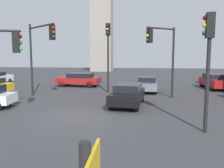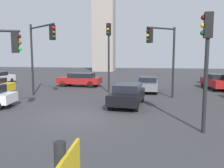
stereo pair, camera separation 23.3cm
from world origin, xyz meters
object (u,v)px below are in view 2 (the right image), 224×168
at_px(car_6, 217,81).
at_px(car_4, 80,79).
at_px(traffic_light_0, 207,50).
at_px(traffic_light_2, 109,45).
at_px(traffic_light_1, 162,48).
at_px(car_7, 148,84).
at_px(car_2, 128,94).
at_px(traffic_light_3, 41,45).

bearing_deg(car_6, car_4, -95.96).
bearing_deg(traffic_light_0, traffic_light_2, -58.00).
bearing_deg(traffic_light_1, traffic_light_0, 62.30).
xyz_separation_m(traffic_light_0, car_7, (-2.29, 10.92, -2.72)).
bearing_deg(traffic_light_2, car_7, 119.33).
bearing_deg(car_4, car_6, -175.87).
bearing_deg(car_2, traffic_light_3, -99.22).
distance_m(car_2, car_4, 10.34).
xyz_separation_m(traffic_light_3, car_7, (7.82, 4.41, -3.28)).
bearing_deg(traffic_light_3, traffic_light_0, 7.11).
relative_size(traffic_light_2, car_2, 1.39).
xyz_separation_m(traffic_light_1, car_2, (-2.24, -2.68, -3.01)).
relative_size(traffic_light_3, car_6, 1.30).
distance_m(traffic_light_1, car_4, 10.35).
distance_m(car_4, car_6, 13.42).
height_order(traffic_light_1, car_6, traffic_light_1).
relative_size(traffic_light_3, car_2, 1.33).
relative_size(traffic_light_1, traffic_light_3, 0.94).
relative_size(traffic_light_2, car_7, 1.46).
height_order(car_2, car_4, car_4).
xyz_separation_m(traffic_light_3, car_6, (14.31, 6.88, -3.21)).
xyz_separation_m(car_4, car_6, (13.42, -0.03, 0.02)).
relative_size(traffic_light_0, car_2, 1.16).
height_order(traffic_light_0, car_6, traffic_light_0).
distance_m(traffic_light_0, car_6, 14.28).
relative_size(traffic_light_0, car_7, 1.21).
relative_size(car_6, car_7, 1.07).
relative_size(traffic_light_1, car_4, 1.17).
xyz_separation_m(traffic_light_1, car_7, (-0.98, 3.48, -3.06)).
bearing_deg(car_4, car_7, 164.45).
xyz_separation_m(traffic_light_3, car_2, (6.55, -1.74, -3.23)).
xyz_separation_m(traffic_light_2, traffic_light_3, (-4.48, -3.38, -0.08)).
height_order(traffic_light_3, car_4, traffic_light_3).
bearing_deg(car_6, traffic_light_1, -48.69).
bearing_deg(car_4, car_2, 127.48).
relative_size(traffic_light_0, traffic_light_1, 0.93).
xyz_separation_m(traffic_light_0, car_2, (-3.55, 4.77, -2.68)).
height_order(traffic_light_2, car_4, traffic_light_2).
bearing_deg(car_6, traffic_light_2, -76.23).
bearing_deg(traffic_light_1, traffic_light_2, -67.29).
distance_m(traffic_light_0, car_7, 11.49).
bearing_deg(car_6, traffic_light_0, -23.25).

